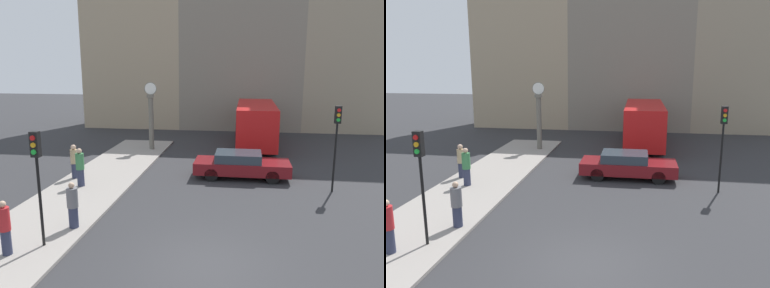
% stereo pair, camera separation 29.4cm
% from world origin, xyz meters
% --- Properties ---
extents(ground_plane, '(120.00, 120.00, 0.00)m').
position_xyz_m(ground_plane, '(0.00, 0.00, 0.00)').
color(ground_plane, '#2D2D30').
extents(sidewalk_corner, '(3.65, 18.89, 0.10)m').
position_xyz_m(sidewalk_corner, '(-5.96, 7.45, 0.05)').
color(sidewalk_corner, gray).
rests_on(sidewalk_corner, ground_plane).
extents(building_row, '(26.74, 5.00, 19.39)m').
position_xyz_m(building_row, '(0.68, 24.74, 8.20)').
color(building_row, tan).
rests_on(building_row, ground_plane).
extents(sedan_car, '(4.74, 1.90, 1.30)m').
position_xyz_m(sedan_car, '(0.93, 8.79, 0.68)').
color(sedan_car, maroon).
rests_on(sedan_car, ground_plane).
extents(bus_distant, '(2.57, 8.19, 2.96)m').
position_xyz_m(bus_distant, '(1.80, 16.59, 1.68)').
color(bus_distant, red).
rests_on(bus_distant, ground_plane).
extents(traffic_light_near, '(0.26, 0.24, 3.59)m').
position_xyz_m(traffic_light_near, '(-4.99, 0.35, 2.68)').
color(traffic_light_near, black).
rests_on(traffic_light_near, sidewalk_corner).
extents(traffic_light_far, '(0.26, 0.24, 3.86)m').
position_xyz_m(traffic_light_far, '(5.04, 7.18, 2.76)').
color(traffic_light_far, black).
rests_on(traffic_light_far, ground_plane).
extents(street_clock, '(0.81, 0.42, 4.40)m').
position_xyz_m(street_clock, '(-5.05, 14.13, 2.24)').
color(street_clock, '#666056').
rests_on(street_clock, sidewalk_corner).
extents(pedestrian_red_top, '(0.33, 0.33, 1.66)m').
position_xyz_m(pedestrian_red_top, '(-5.76, -0.33, 0.93)').
color(pedestrian_red_top, '#2D334C').
rests_on(pedestrian_red_top, sidewalk_corner).
extents(pedestrian_green_hoodie, '(0.38, 0.38, 1.78)m').
position_xyz_m(pedestrian_green_hoodie, '(-6.36, 6.05, 0.99)').
color(pedestrian_green_hoodie, '#2D334C').
rests_on(pedestrian_green_hoodie, sidewalk_corner).
extents(pedestrian_grey_jacket, '(0.38, 0.38, 1.61)m').
position_xyz_m(pedestrian_grey_jacket, '(-4.66, 1.74, 0.90)').
color(pedestrian_grey_jacket, '#2D334C').
rests_on(pedestrian_grey_jacket, sidewalk_corner).
extents(pedestrian_tan_coat, '(0.35, 0.35, 1.69)m').
position_xyz_m(pedestrian_tan_coat, '(-7.19, 7.19, 0.95)').
color(pedestrian_tan_coat, '#2D334C').
rests_on(pedestrian_tan_coat, sidewalk_corner).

